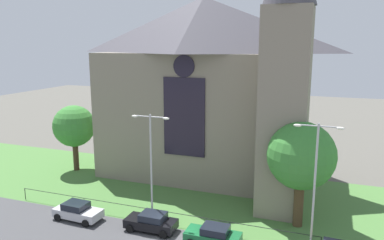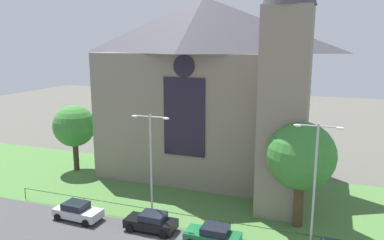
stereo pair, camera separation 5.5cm
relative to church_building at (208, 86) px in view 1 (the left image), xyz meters
The scene contains 11 objects.
ground 11.88m from the church_building, 70.60° to the right, with size 160.00×160.00×0.00m, color #56544C.
grass_verge 12.95m from the church_building, 75.43° to the right, with size 120.00×20.00×0.01m, color #477538.
church_building is the anchor object (origin of this frame).
iron_railing 16.11m from the church_building, 93.37° to the right, with size 27.56×0.07×1.13m.
tree_left_far 16.56m from the church_building, 165.12° to the right, with size 4.91×4.91×7.88m.
tree_right_near 15.21m from the church_building, 41.02° to the right, with size 5.55×5.55×8.87m.
streetlamp_near 13.96m from the church_building, 92.90° to the right, with size 3.37×0.26×9.38m.
streetlamp_far 18.55m from the church_building, 47.17° to the right, with size 3.37×0.26×9.58m.
parked_car_silver 19.09m from the church_building, 114.95° to the right, with size 4.26×2.15×1.51m.
parked_car_black 17.42m from the church_building, 90.34° to the right, with size 4.22×2.06×1.51m.
parked_car_green 18.51m from the church_building, 70.50° to the right, with size 4.20×2.03×1.51m.
Camera 1 is at (10.86, -24.57, 14.97)m, focal length 35.40 mm.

